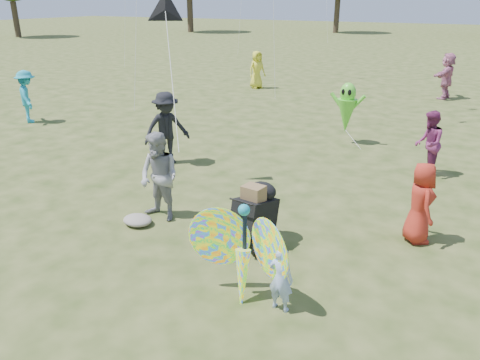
% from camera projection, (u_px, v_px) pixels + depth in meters
% --- Properties ---
extents(ground, '(160.00, 160.00, 0.00)m').
position_uv_depth(ground, '(204.00, 285.00, 6.86)').
color(ground, '#51592B').
rests_on(ground, ground).
extents(child_girl, '(0.36, 0.24, 0.95)m').
position_uv_depth(child_girl, '(281.00, 279.00, 6.16)').
color(child_girl, '#9FB5E1').
rests_on(child_girl, ground).
extents(adult_man, '(0.90, 0.74, 1.68)m').
position_uv_depth(adult_man, '(159.00, 177.00, 8.63)').
color(adult_man, '#939398').
rests_on(adult_man, ground).
extents(grey_bag, '(0.56, 0.46, 0.18)m').
position_uv_depth(grey_bag, '(138.00, 220.00, 8.66)').
color(grey_bag, gray).
rests_on(grey_bag, ground).
extents(crowd_a, '(0.73, 0.82, 1.42)m').
position_uv_depth(crowd_a, '(420.00, 203.00, 7.87)').
color(crowd_a, '#A8271A').
rests_on(crowd_a, ground).
extents(crowd_b, '(1.21, 1.35, 1.81)m').
position_uv_depth(crowd_b, '(166.00, 128.00, 11.59)').
color(crowd_b, black).
rests_on(crowd_b, ground).
extents(crowd_e, '(0.70, 0.84, 1.54)m').
position_uv_depth(crowd_e, '(429.00, 144.00, 10.86)').
color(crowd_e, '#742656').
rests_on(crowd_e, ground).
extents(crowd_g, '(0.88, 0.98, 1.68)m').
position_uv_depth(crowd_g, '(257.00, 70.00, 21.45)').
color(crowd_g, yellow).
rests_on(crowd_g, ground).
extents(crowd_i, '(1.28, 1.18, 1.73)m').
position_uv_depth(crowd_i, '(27.00, 97.00, 15.51)').
color(crowd_i, teal).
rests_on(crowd_i, ground).
extents(crowd_j, '(0.92, 1.81, 1.86)m').
position_uv_depth(crowd_j, '(447.00, 76.00, 19.20)').
color(crowd_j, '#BA6A8E').
rests_on(crowd_j, ground).
extents(jogging_stroller, '(0.58, 1.09, 1.09)m').
position_uv_depth(jogging_stroller, '(256.00, 211.00, 7.81)').
color(jogging_stroller, black).
rests_on(jogging_stroller, ground).
extents(butterfly_kite, '(1.74, 0.75, 1.59)m').
position_uv_depth(butterfly_kite, '(243.00, 254.00, 6.38)').
color(butterfly_kite, '#F82759').
rests_on(butterfly_kite, ground).
extents(delta_kite_rig, '(1.78, 1.95, 2.75)m').
position_uv_depth(delta_kite_rig, '(165.00, 11.00, 9.40)').
color(delta_kite_rig, black).
rests_on(delta_kite_rig, ground).
extents(alien_kite, '(1.12, 0.69, 1.74)m').
position_uv_depth(alien_kite, '(347.00, 110.00, 13.22)').
color(alien_kite, '#58D031').
rests_on(alien_kite, ground).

